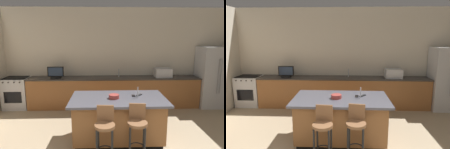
# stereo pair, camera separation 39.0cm
# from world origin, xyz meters

# --- Properties ---
(wall_back) EXTENTS (7.29, 0.12, 2.99)m
(wall_back) POSITION_xyz_m (0.00, 4.50, 1.49)
(wall_back) COLOR beige
(wall_back) RESTS_ON ground_plane
(counter_back) EXTENTS (5.10, 0.62, 0.92)m
(counter_back) POSITION_xyz_m (-0.07, 4.12, 0.46)
(counter_back) COLOR brown
(counter_back) RESTS_ON ground_plane
(kitchen_island) EXTENTS (1.91, 1.10, 0.91)m
(kitchen_island) POSITION_xyz_m (-0.09, 2.11, 0.47)
(kitchen_island) COLOR black
(kitchen_island) RESTS_ON ground_plane
(refrigerator) EXTENTS (0.85, 0.74, 1.83)m
(refrigerator) POSITION_xyz_m (2.91, 4.07, 0.91)
(refrigerator) COLOR #B7BABF
(refrigerator) RESTS_ON ground_plane
(range_oven) EXTENTS (0.70, 0.63, 0.94)m
(range_oven) POSITION_xyz_m (-2.98, 4.12, 0.47)
(range_oven) COLOR #B7BABF
(range_oven) RESTS_ON ground_plane
(microwave) EXTENTS (0.48, 0.36, 0.27)m
(microwave) POSITION_xyz_m (1.41, 4.12, 1.05)
(microwave) COLOR #B7BABF
(microwave) RESTS_ON counter_back
(tv_monitor) EXTENTS (0.47, 0.16, 0.34)m
(tv_monitor) POSITION_xyz_m (-1.80, 4.07, 1.07)
(tv_monitor) COLOR black
(tv_monitor) RESTS_ON counter_back
(sink_faucet_back) EXTENTS (0.02, 0.02, 0.24)m
(sink_faucet_back) POSITION_xyz_m (0.08, 4.22, 1.04)
(sink_faucet_back) COLOR #B2B2B7
(sink_faucet_back) RESTS_ON counter_back
(sink_faucet_island) EXTENTS (0.02, 0.02, 0.22)m
(sink_faucet_island) POSITION_xyz_m (0.30, 2.11, 1.02)
(sink_faucet_island) COLOR #B2B2B7
(sink_faucet_island) RESTS_ON kitchen_island
(bar_stool_left) EXTENTS (0.34, 0.35, 0.98)m
(bar_stool_left) POSITION_xyz_m (-0.36, 1.36, 0.59)
(bar_stool_left) COLOR brown
(bar_stool_left) RESTS_ON ground_plane
(bar_stool_right) EXTENTS (0.34, 0.35, 0.98)m
(bar_stool_right) POSITION_xyz_m (0.19, 1.44, 0.59)
(bar_stool_right) COLOR brown
(bar_stool_right) RESTS_ON ground_plane
(fruit_bowl) EXTENTS (0.21, 0.21, 0.08)m
(fruit_bowl) POSITION_xyz_m (-0.18, 2.07, 0.95)
(fruit_bowl) COLOR #993833
(fruit_bowl) RESTS_ON kitchen_island
(cell_phone) EXTENTS (0.08, 0.15, 0.01)m
(cell_phone) POSITION_xyz_m (0.24, 2.22, 0.92)
(cell_phone) COLOR black
(cell_phone) RESTS_ON kitchen_island
(tv_remote) EXTENTS (0.15, 0.16, 0.02)m
(tv_remote) POSITION_xyz_m (0.36, 2.25, 0.92)
(tv_remote) COLOR black
(tv_remote) RESTS_ON kitchen_island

